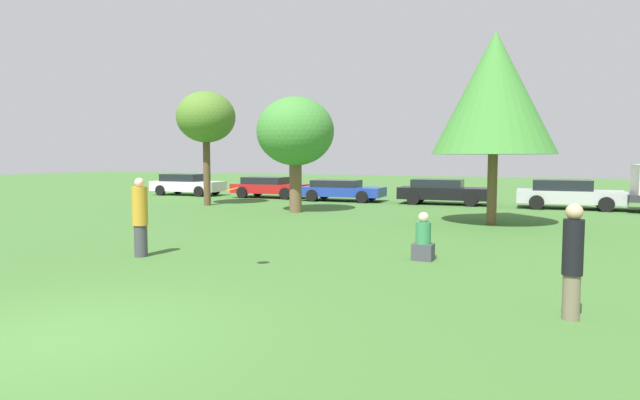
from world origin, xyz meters
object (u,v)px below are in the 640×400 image
Objects in this scene: person_thrower at (140,217)px; parked_car_red at (269,187)px; frisbee at (232,189)px; parked_car_black at (442,191)px; tree_2 at (495,93)px; parked_car_white at (187,184)px; person_catcher at (573,260)px; parked_car_blue at (341,190)px; tree_0 at (206,118)px; bystander_sitting at (423,241)px; parked_car_silver at (567,194)px; tree_1 at (295,132)px.

parked_car_red is (-6.34, 17.24, -0.30)m from person_thrower.
parked_car_black is at bearing 88.05° from frisbee.
parked_car_white is (-18.67, 7.27, -3.81)m from tree_2.
person_catcher is 0.38× the size of parked_car_blue.
person_thrower is 16.88m from parked_car_blue.
parked_car_blue is at bearing -50.81° from person_catcher.
frisbee is at bearing -52.13° from tree_0.
parked_car_blue reaches higher than bystander_sitting.
tree_2 is at bearing 85.34° from bystander_sitting.
parked_car_silver is at bearing 18.31° from tree_0.
tree_0 is at bearing 127.55° from person_thrower.
person_thrower reaches higher than parked_car_white.
parked_car_red is 9.89m from parked_car_black.
frisbee is 18.03m from parked_car_blue.
parked_car_white reaches higher than parked_car_black.
parked_car_white reaches higher than parked_car_blue.
parked_car_black is (3.54, 16.99, -0.28)m from person_thrower.
person_catcher is 0.38× the size of parked_car_black.
tree_1 is at bearing 131.88° from bystander_sitting.
tree_0 is 6.56m from parked_car_red.
tree_1 is at bearing -55.81° from parked_car_red.
person_catcher reaches higher than parked_car_black.
person_thrower is 20.72m from parked_car_white.
parked_car_silver is at bearing -4.09° from parked_car_red.
person_thrower is 3.10m from frisbee.
person_thrower is 12.31m from tree_2.
parked_car_blue is (-8.51, 7.11, -3.89)m from tree_2.
parked_car_black is at bearing -0.68° from parked_car_blue.
person_catcher is at bearing -6.49° from frisbee.
parked_car_silver is (10.44, 6.35, -2.67)m from tree_1.
tree_0 is 13.52m from tree_2.
parked_car_red is at bearing 118.26° from person_thrower.
tree_2 is at bearing -42.83° from parked_car_blue.
frisbee is at bearing -94.90° from parked_car_black.
parked_car_black reaches higher than parked_car_red.
bystander_sitting is at bearing 42.04° from frisbee.
parked_car_white is 1.01× the size of parked_car_blue.
frisbee is 12.07m from tree_1.
parked_car_red is at bearing 127.15° from tree_1.
tree_0 is at bearing 127.87° from frisbee.
frisbee is at bearing -65.44° from parked_car_red.
parked_car_black is at bearing 113.60° from tree_2.
parked_car_red is 0.97× the size of parked_car_silver.
parked_car_white is (-14.87, 17.53, -1.02)m from frisbee.
tree_2 reaches higher than tree_0.
tree_2 is at bearing -24.23° from parked_car_white.
person_catcher reaches higher than parked_car_silver.
tree_1 is (-10.45, 11.88, 2.47)m from person_catcher.
parked_car_white is (-21.08, 18.24, -0.20)m from person_catcher.
parked_car_red is 15.48m from parked_car_silver.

